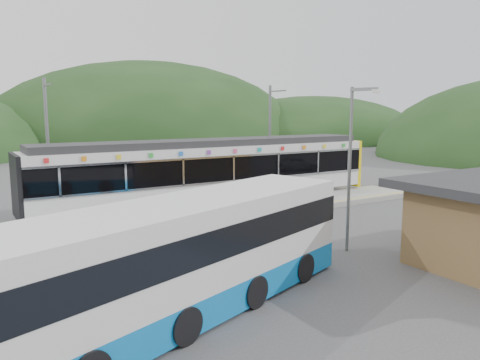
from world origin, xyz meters
TOP-DOWN VIEW (x-y plane):
  - ground at (0.00, 0.00)m, footprint 120.00×120.00m
  - hills at (6.19, 5.29)m, footprint 146.00×149.00m
  - platform at (0.00, 3.30)m, footprint 26.00×3.20m
  - yellow_line at (0.00, 2.00)m, footprint 26.00×0.10m
  - train at (1.24, 6.00)m, footprint 20.44×3.01m
  - catenary_mast_west at (-7.00, 8.56)m, footprint 0.18×1.80m
  - catenary_mast_east at (7.00, 8.56)m, footprint 0.18×1.80m
  - bus at (-6.14, -6.30)m, footprint 11.34×6.08m
  - lamp_post at (1.40, -4.60)m, footprint 0.43×1.13m

SIDE VIEW (x-z plane):
  - ground at x=0.00m, z-range 0.00..0.00m
  - hills at x=6.19m, z-range -13.00..13.00m
  - platform at x=0.00m, z-range 0.00..0.30m
  - yellow_line at x=0.00m, z-range 0.30..0.31m
  - bus at x=-6.14m, z-range -0.05..2.98m
  - train at x=1.24m, z-range 0.19..3.93m
  - catenary_mast_west at x=-7.00m, z-range 0.15..7.15m
  - catenary_mast_east at x=7.00m, z-range 0.15..7.15m
  - lamp_post at x=1.40m, z-range 0.60..6.80m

